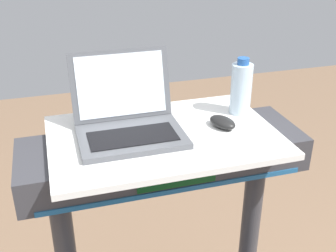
# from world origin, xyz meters

# --- Properties ---
(desk_board) EXTENTS (0.70, 0.47, 0.02)m
(desk_board) POSITION_xyz_m (0.00, 0.70, 1.10)
(desk_board) COLOR white
(desk_board) RESTS_ON treadmill_base
(laptop) EXTENTS (0.32, 0.29, 0.23)m
(laptop) POSITION_xyz_m (-0.10, 0.74, 1.15)
(laptop) COLOR #515459
(laptop) RESTS_ON desk_board
(computer_mouse) EXTENTS (0.09, 0.11, 0.03)m
(computer_mouse) POSITION_xyz_m (0.19, 0.69, 1.12)
(computer_mouse) COLOR black
(computer_mouse) RESTS_ON desk_board
(water_bottle) EXTENTS (0.07, 0.07, 0.19)m
(water_bottle) POSITION_xyz_m (0.30, 0.78, 1.20)
(water_bottle) COLOR silver
(water_bottle) RESTS_ON desk_board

